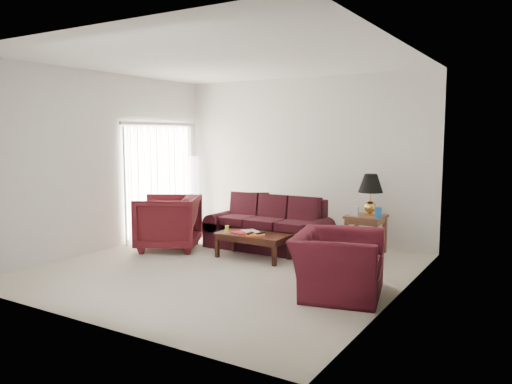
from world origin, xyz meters
TOP-DOWN VIEW (x-y plane):
  - floor at (0.00, 0.00)m, footprint 5.00×5.00m
  - blinds at (-2.42, 1.30)m, footprint 0.10×2.00m
  - sofa at (-0.09, 1.38)m, footprint 2.21×1.11m
  - throw_pillow at (-0.69, 2.09)m, footprint 0.43×0.36m
  - end_table at (1.44, 1.97)m, footprint 0.60×0.60m
  - table_lamp at (1.48, 2.03)m, footprint 0.54×0.54m
  - clock at (1.29, 1.80)m, footprint 0.16×0.06m
  - blue_canister at (1.69, 1.80)m, footprint 0.12×0.12m
  - picture_frame at (1.31, 2.12)m, footprint 0.18×0.20m
  - floor_lamp at (-2.33, 2.20)m, footprint 0.29×0.29m
  - armchair_left at (-1.56, 0.52)m, footprint 1.37×1.36m
  - armchair_right at (1.84, -0.25)m, footprint 1.26×1.37m
  - coffee_table at (0.02, 0.73)m, footprint 1.18×0.65m
  - magazine_red at (-0.18, 0.66)m, footprint 0.29×0.24m
  - magazine_white at (-0.10, 0.83)m, footprint 0.37×0.35m
  - magazine_orange at (0.11, 0.65)m, footprint 0.37×0.35m
  - remote_a at (0.03, 0.62)m, footprint 0.08×0.18m
  - remote_b at (0.17, 0.71)m, footprint 0.08×0.18m
  - yellow_glass at (-0.38, 0.58)m, footprint 0.09×0.09m

SIDE VIEW (x-z plane):
  - floor at x=0.00m, z-range 0.00..0.00m
  - coffee_table at x=0.02m, z-range 0.00..0.40m
  - end_table at x=1.44m, z-range 0.00..0.64m
  - armchair_right at x=1.84m, z-range 0.00..0.76m
  - magazine_red at x=-0.18m, z-range 0.40..0.42m
  - magazine_white at x=-0.10m, z-range 0.40..0.42m
  - magazine_orange at x=0.11m, z-range 0.40..0.42m
  - remote_b at x=0.17m, z-range 0.42..0.44m
  - remote_a at x=0.03m, z-range 0.42..0.44m
  - sofa at x=-0.09m, z-range 0.00..0.87m
  - yellow_glass at x=-0.38m, z-range 0.40..0.52m
  - armchair_left at x=-1.56m, z-range 0.00..0.93m
  - throw_pillow at x=-0.69m, z-range 0.48..0.88m
  - clock at x=1.29m, z-range 0.64..0.79m
  - picture_frame at x=1.31m, z-range 0.69..0.75m
  - blue_canister at x=1.69m, z-range 0.64..0.81m
  - floor_lamp at x=-2.33m, z-range 0.00..1.53m
  - table_lamp at x=1.48m, z-range 0.64..1.32m
  - blinds at x=-2.42m, z-range 0.00..2.16m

